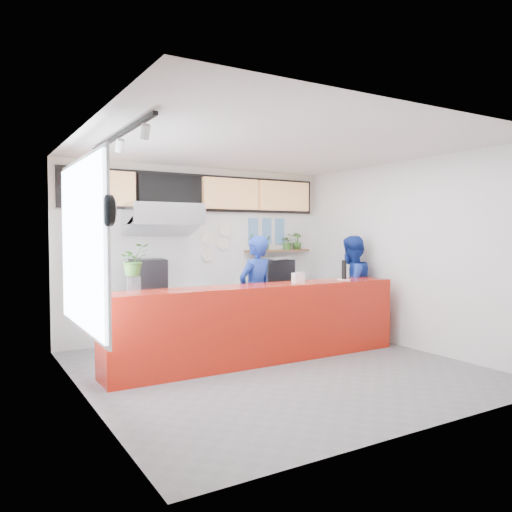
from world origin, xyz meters
name	(u,v)px	position (x,y,z in m)	size (l,w,h in m)	color
floor	(276,368)	(0.00, 0.00, 0.00)	(5.00, 5.00, 0.00)	slate
ceiling	(276,146)	(0.00, 0.00, 3.00)	(5.00, 5.00, 0.00)	silver
wall_back	(200,252)	(0.00, 2.50, 1.50)	(5.00, 5.00, 0.00)	white
wall_left	(85,264)	(-2.50, 0.00, 1.50)	(5.00, 5.00, 0.00)	white
wall_right	(406,254)	(2.50, 0.00, 1.50)	(5.00, 5.00, 0.00)	white
service_counter	(261,323)	(0.00, 0.40, 0.55)	(4.50, 0.60, 1.10)	#B21B0C
cream_band	(199,190)	(0.00, 2.49, 2.60)	(5.00, 0.02, 0.80)	beige
prep_bench	(163,317)	(-0.80, 2.20, 0.45)	(1.80, 0.60, 0.90)	#B2B5BA
panini_oven	(148,275)	(-1.06, 2.20, 1.16)	(0.57, 0.57, 0.52)	black
extraction_hood	(163,214)	(-0.80, 2.15, 2.15)	(1.20, 0.70, 0.35)	#B2B5BA
hood_lip	(163,226)	(-0.80, 2.15, 1.95)	(1.20, 0.70, 0.08)	#B2B5BA
right_bench	(279,307)	(1.50, 2.20, 0.45)	(1.80, 0.60, 0.90)	#B2B5BA
espresso_machine	(273,272)	(1.36, 2.20, 1.12)	(0.69, 0.49, 0.44)	black
espresso_tray	(273,258)	(1.36, 2.20, 1.38)	(0.57, 0.40, 0.05)	#B4B7BB
herb_shelf	(278,251)	(1.60, 2.40, 1.50)	(1.40, 0.18, 0.04)	brown
menu_board_far_left	(100,188)	(-1.75, 2.38, 2.55)	(1.10, 0.10, 0.55)	tan
menu_board_mid_left	(170,191)	(-0.59, 2.38, 2.55)	(1.10, 0.10, 0.55)	black
menu_board_mid_right	(231,194)	(0.57, 2.38, 2.55)	(1.10, 0.10, 0.55)	tan
menu_board_far_right	(284,196)	(1.73, 2.38, 2.55)	(1.10, 0.10, 0.55)	tan
soffit	(200,193)	(0.00, 2.46, 2.55)	(4.80, 0.04, 0.65)	black
window_pane	(81,245)	(-2.47, 0.30, 1.70)	(0.04, 2.20, 1.90)	silver
window_frame	(83,245)	(-2.45, 0.30, 1.70)	(0.03, 2.30, 2.00)	#B2B5BA
wall_clock_rim	(109,211)	(-2.46, -0.90, 2.05)	(0.30, 0.30, 0.05)	black
wall_clock_face	(112,211)	(-2.43, -0.90, 2.05)	(0.26, 0.26, 0.02)	white
track_rail	(120,135)	(-2.10, 0.00, 2.94)	(0.05, 2.40, 0.04)	black
dec_plate_a	(208,238)	(0.15, 2.47, 1.75)	(0.24, 0.24, 0.03)	silver
dec_plate_b	(223,244)	(0.45, 2.47, 1.65)	(0.24, 0.24, 0.03)	silver
dec_plate_c	(208,255)	(0.15, 2.47, 1.45)	(0.24, 0.24, 0.03)	silver
dec_plate_d	(225,230)	(0.50, 2.47, 1.90)	(0.24, 0.24, 0.03)	silver
photo_frame_a	(253,225)	(1.10, 2.48, 2.00)	(0.20, 0.02, 0.25)	#598CBF
photo_frame_b	(267,225)	(1.40, 2.48, 2.00)	(0.20, 0.02, 0.25)	#598CBF
photo_frame_c	(280,225)	(1.70, 2.48, 2.00)	(0.20, 0.02, 0.25)	#598CBF
photo_frame_d	(253,238)	(1.10, 2.48, 1.75)	(0.20, 0.02, 0.25)	#598CBF
photo_frame_e	(267,238)	(1.40, 2.48, 1.75)	(0.20, 0.02, 0.25)	#598CBF
photo_frame_f	(280,238)	(1.70, 2.48, 1.75)	(0.20, 0.02, 0.25)	#598CBF
staff_center	(256,294)	(0.26, 0.98, 0.90)	(0.66, 0.43, 1.80)	navy
staff_right	(351,288)	(2.14, 0.90, 0.90)	(0.87, 0.68, 1.79)	navy
herb_a	(254,242)	(1.07, 2.40, 1.67)	(0.16, 0.11, 0.31)	#366624
herb_b	(267,243)	(1.36, 2.40, 1.65)	(0.15, 0.12, 0.27)	#366624
herb_c	(288,242)	(1.84, 2.40, 1.67)	(0.27, 0.24, 0.30)	#366624
herb_d	(297,241)	(2.06, 2.40, 1.68)	(0.18, 0.16, 0.33)	#366624
glass_vase	(134,285)	(-1.86, 0.32, 1.20)	(0.17, 0.17, 0.21)	silver
basil_vase	(133,260)	(-1.86, 0.32, 1.52)	(0.35, 0.31, 0.39)	#366624
napkin_holder	(298,278)	(0.64, 0.38, 1.17)	(0.17, 0.11, 0.15)	white
white_plate	(344,280)	(1.51, 0.37, 1.11)	(0.21, 0.21, 0.02)	white
pepper_mill	(344,270)	(1.51, 0.37, 1.26)	(0.07, 0.07, 0.30)	black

